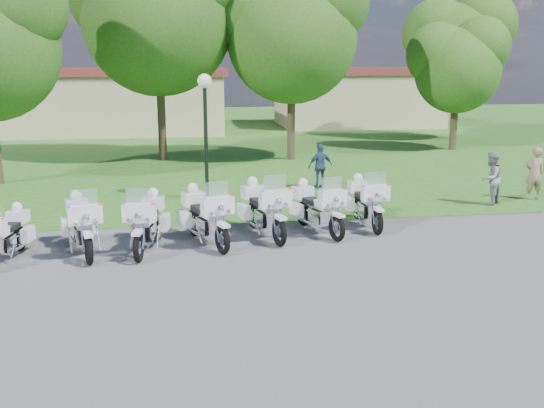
{
  "coord_description": "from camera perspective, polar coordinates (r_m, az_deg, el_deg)",
  "views": [
    {
      "loc": [
        -1.51,
        -13.01,
        4.24
      ],
      "look_at": [
        0.57,
        1.2,
        0.95
      ],
      "focal_mm": 40.0,
      "sensor_mm": 36.0,
      "label": 1
    }
  ],
  "objects": [
    {
      "name": "tree_4",
      "position": [
        37.63,
        17.1,
        14.34
      ],
      "size": [
        6.29,
        5.37,
        8.39
      ],
      "color": "#38281C",
      "rests_on": "ground"
    },
    {
      "name": "motorcycle_2",
      "position": [
        14.63,
        -17.5,
        -1.79
      ],
      "size": [
        1.21,
        2.37,
        1.63
      ],
      "rotation": [
        0.0,
        0.0,
        3.42
      ],
      "color": "black",
      "rests_on": "ground"
    },
    {
      "name": "building_east",
      "position": [
        44.85,
        7.98,
        9.99
      ],
      "size": [
        11.44,
        7.28,
        4.1
      ],
      "color": "tan",
      "rests_on": "ground"
    },
    {
      "name": "motorcycle_6",
      "position": [
        15.73,
        4.23,
        -0.28
      ],
      "size": [
        1.23,
        2.29,
        1.59
      ],
      "rotation": [
        0.0,
        0.0,
        3.46
      ],
      "color": "black",
      "rests_on": "ground"
    },
    {
      "name": "motorcycle_5",
      "position": [
        15.35,
        -0.83,
        -0.4
      ],
      "size": [
        1.21,
        2.48,
        1.7
      ],
      "rotation": [
        0.0,
        0.0,
        3.38
      ],
      "color": "black",
      "rests_on": "ground"
    },
    {
      "name": "bystander_c",
      "position": [
        21.37,
        4.58,
        3.56
      ],
      "size": [
        0.99,
        0.59,
        1.58
      ],
      "primitive_type": "imported",
      "rotation": [
        0.0,
        0.0,
        3.37
      ],
      "color": "navy",
      "rests_on": "ground"
    },
    {
      "name": "grass_lawn",
      "position": [
        40.26,
        -6.19,
        6.78
      ],
      "size": [
        100.0,
        48.0,
        0.01
      ],
      "primitive_type": "cube",
      "color": "#295E1D",
      "rests_on": "ground"
    },
    {
      "name": "motorcycle_4",
      "position": [
        14.77,
        -6.34,
        -1.07
      ],
      "size": [
        1.34,
        2.37,
        1.66
      ],
      "rotation": [
        0.0,
        0.0,
        3.49
      ],
      "color": "black",
      "rests_on": "ground"
    },
    {
      "name": "tree_2",
      "position": [
        27.87,
        1.75,
        16.47
      ],
      "size": [
        6.78,
        5.78,
        9.04
      ],
      "color": "#38281C",
      "rests_on": "ground"
    },
    {
      "name": "ground",
      "position": [
        13.77,
        -1.64,
        -5.04
      ],
      "size": [
        100.0,
        100.0,
        0.0
      ],
      "primitive_type": "plane",
      "color": "#505155",
      "rests_on": "ground"
    },
    {
      "name": "bystander_b",
      "position": [
        19.93,
        19.88,
        2.27
      ],
      "size": [
        1.02,
        1.0,
        1.66
      ],
      "primitive_type": "imported",
      "rotation": [
        0.0,
        0.0,
        -2.44
      ],
      "color": "gray",
      "rests_on": "ground"
    },
    {
      "name": "motorcycle_7",
      "position": [
        16.54,
        8.81,
        0.27
      ],
      "size": [
        0.79,
        2.37,
        1.59
      ],
      "rotation": [
        0.0,
        0.0,
        3.16
      ],
      "color": "black",
      "rests_on": "ground"
    },
    {
      "name": "motorcycle_3",
      "position": [
        14.5,
        -11.65,
        -1.6
      ],
      "size": [
        1.02,
        2.4,
        1.62
      ],
      "rotation": [
        0.0,
        0.0,
        2.99
      ],
      "color": "black",
      "rests_on": "ground"
    },
    {
      "name": "lamp_post",
      "position": [
        19.2,
        -6.32,
        9.21
      ],
      "size": [
        0.44,
        0.44,
        4.0
      ],
      "color": "black",
      "rests_on": "ground"
    },
    {
      "name": "tree_1",
      "position": [
        28.2,
        -10.89,
        17.89
      ],
      "size": [
        7.71,
        6.58,
        10.28
      ],
      "color": "#38281C",
      "rests_on": "ground"
    },
    {
      "name": "tree_3",
      "position": [
        32.55,
        17.0,
        12.63
      ],
      "size": [
        4.99,
        4.26,
        6.65
      ],
      "color": "#38281C",
      "rests_on": "ground"
    },
    {
      "name": "motorcycle_1",
      "position": [
        14.68,
        -23.73,
        -2.57
      ],
      "size": [
        0.91,
        2.12,
        1.43
      ],
      "rotation": [
        0.0,
        0.0,
        2.98
      ],
      "color": "black",
      "rests_on": "ground"
    },
    {
      "name": "bystander_a",
      "position": [
        21.22,
        23.47,
        2.64
      ],
      "size": [
        0.68,
        0.5,
        1.71
      ],
      "primitive_type": "imported",
      "rotation": [
        0.0,
        0.0,
        2.99
      ],
      "color": "gray",
      "rests_on": "ground"
    },
    {
      "name": "building_west",
      "position": [
        41.31,
        -14.78,
        9.46
      ],
      "size": [
        14.56,
        8.32,
        4.1
      ],
      "color": "tan",
      "rests_on": "ground"
    }
  ]
}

